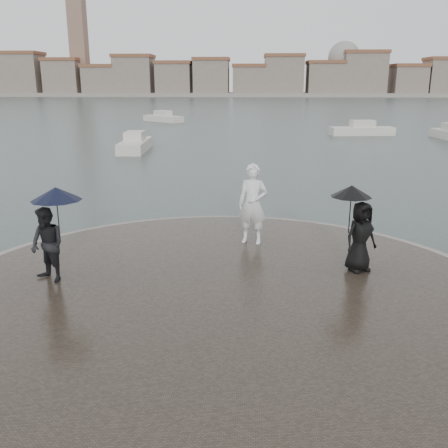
{
  "coord_description": "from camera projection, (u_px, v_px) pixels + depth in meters",
  "views": [
    {
      "loc": [
        0.55,
        -5.87,
        4.49
      ],
      "look_at": [
        0.0,
        4.8,
        1.45
      ],
      "focal_mm": 40.0,
      "sensor_mm": 36.0,
      "label": 1
    }
  ],
  "objects": [
    {
      "name": "ground",
      "position": [
        206.0,
        420.0,
        6.89
      ],
      "size": [
        400.0,
        400.0,
        0.0
      ],
      "primitive_type": "plane",
      "color": "#2B3835",
      "rests_on": "ground"
    },
    {
      "name": "kerb_ring",
      "position": [
        221.0,
        302.0,
        10.21
      ],
      "size": [
        12.5,
        12.5,
        0.32
      ],
      "primitive_type": "cylinder",
      "color": "gray",
      "rests_on": "ground"
    },
    {
      "name": "quay_tip",
      "position": [
        221.0,
        301.0,
        10.21
      ],
      "size": [
        11.9,
        11.9,
        0.36
      ],
      "primitive_type": "cylinder",
      "color": "#2D261E",
      "rests_on": "ground"
    },
    {
      "name": "statue",
      "position": [
        253.0,
        204.0,
        13.06
      ],
      "size": [
        0.87,
        0.67,
        2.12
      ],
      "primitive_type": "imported",
      "rotation": [
        0.0,
        0.0,
        -0.23
      ],
      "color": "white",
      "rests_on": "quay_tip"
    },
    {
      "name": "visitor_left",
      "position": [
        50.0,
        230.0,
        10.51
      ],
      "size": [
        1.27,
        1.09,
        2.04
      ],
      "color": "black",
      "rests_on": "quay_tip"
    },
    {
      "name": "visitor_right",
      "position": [
        358.0,
        225.0,
        11.12
      ],
      "size": [
        1.17,
        0.97,
        1.95
      ],
      "color": "black",
      "rests_on": "quay_tip"
    },
    {
      "name": "far_skyline",
      "position": [
        229.0,
        79.0,
        160.02
      ],
      "size": [
        260.0,
        20.0,
        37.0
      ],
      "color": "gray",
      "rests_on": "ground"
    },
    {
      "name": "boats",
      "position": [
        273.0,
        130.0,
        44.16
      ],
      "size": [
        30.3,
        30.91,
        1.5
      ],
      "color": "beige",
      "rests_on": "ground"
    }
  ]
}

